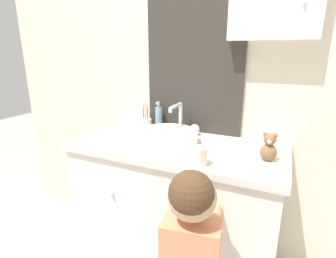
% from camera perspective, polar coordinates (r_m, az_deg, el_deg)
% --- Properties ---
extents(wall_back, '(3.20, 0.18, 2.50)m').
position_cam_1_polar(wall_back, '(1.74, 7.13, 12.46)').
color(wall_back, beige).
rests_on(wall_back, ground_plane).
extents(vanity_counter, '(1.22, 0.60, 0.88)m').
position_cam_1_polar(vanity_counter, '(1.74, 1.87, -17.05)').
color(vanity_counter, silver).
rests_on(vanity_counter, ground_plane).
extents(sink_basin, '(0.36, 0.42, 0.21)m').
position_cam_1_polar(sink_basin, '(1.55, 0.05, -1.51)').
color(sink_basin, white).
rests_on(sink_basin, vanity_counter).
extents(toothbrush_holder, '(0.08, 0.08, 0.20)m').
position_cam_1_polar(toothbrush_holder, '(1.83, -4.93, 1.39)').
color(toothbrush_holder, silver).
rests_on(toothbrush_holder, vanity_counter).
extents(soap_dispenser, '(0.05, 0.05, 0.19)m').
position_cam_1_polar(soap_dispenser, '(1.81, -2.02, 2.44)').
color(soap_dispenser, '#6B93B2').
rests_on(soap_dispenser, vanity_counter).
extents(teddy_bear, '(0.08, 0.07, 0.15)m').
position_cam_1_polar(teddy_bear, '(1.37, 21.10, -3.80)').
color(teddy_bear, brown).
rests_on(teddy_bear, vanity_counter).
extents(drinking_cup, '(0.08, 0.08, 0.09)m').
position_cam_1_polar(drinking_cup, '(1.25, 6.83, -5.91)').
color(drinking_cup, silver).
rests_on(drinking_cup, vanity_counter).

